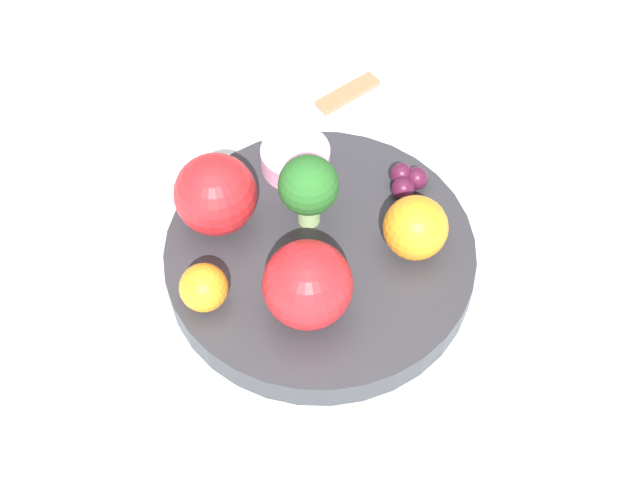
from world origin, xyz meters
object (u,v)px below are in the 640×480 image
orange_back (204,288)px  grape_cluster (407,180)px  bowl (320,257)px  spoon (348,93)px  apple_green (308,285)px  apple_red (215,196)px  broccoli (308,187)px  small_cup (295,158)px  orange_front (416,228)px

orange_back → grape_cluster: size_ratio=1.11×
bowl → spoon: bowl is taller
apple_green → spoon: (-0.23, -0.04, -0.05)m
apple_red → orange_back: bearing=15.5°
grape_cluster → broccoli: bearing=-48.6°
bowl → apple_red: 0.09m
broccoli → orange_back: broccoli is taller
bowl → grape_cluster: size_ratio=7.46×
grape_cluster → orange_back: bearing=-36.3°
grape_cluster → spoon: 0.14m
apple_red → apple_green: size_ratio=0.98×
bowl → orange_back: orange_back is taller
grape_cluster → apple_red: bearing=-58.5°
bowl → apple_green: bearing=9.8°
apple_green → grape_cluster: size_ratio=2.01×
broccoli → small_cup: size_ratio=1.17×
orange_back → apple_green: bearing=103.7°
apple_green → orange_front: apple_green is taller
bowl → apple_red: bearing=-89.2°
grape_cluster → small_cup: bearing=-85.4°
orange_back → spoon: 0.26m
apple_green → grape_cluster: 0.14m
grape_cluster → spoon: size_ratio=0.52×
broccoli → small_cup: broccoli is taller
apple_red → grape_cluster: 0.15m
orange_front → spoon: size_ratio=0.80×
broccoli → spoon: broccoli is taller
broccoli → orange_back: size_ratio=1.84×
bowl → orange_back: 0.10m
apple_green → orange_back: (0.02, -0.07, -0.01)m
apple_green → orange_back: 0.08m
orange_front → apple_green: bearing=-36.5°
bowl → grape_cluster: bearing=149.3°
orange_front → spoon: orange_front is taller
apple_green → orange_back: apple_green is taller
bowl → grape_cluster: grape_cluster is taller
small_cup → spoon: 0.12m
orange_back → orange_front: bearing=126.2°
apple_red → orange_front: 0.15m
orange_front → bowl: bearing=-70.3°
spoon → apple_green: bearing=10.8°
apple_green → apple_red: bearing=-119.7°
apple_green → spoon: bearing=-169.2°
apple_red → spoon: size_ratio=1.03×
broccoli → apple_red: broccoli is taller
small_cup → spoon: bearing=175.6°
broccoli → apple_green: size_ratio=1.02×
orange_back → spoon: bearing=173.9°
apple_red → spoon: bearing=165.9°
small_cup → spoon: size_ratio=0.92×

